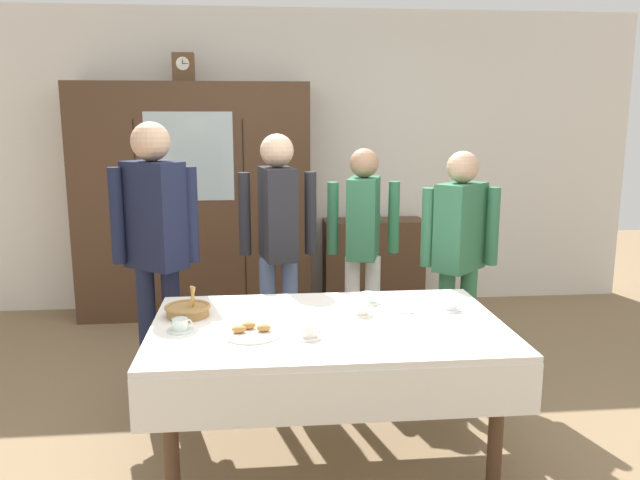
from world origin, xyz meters
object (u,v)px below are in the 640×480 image
object	(u,v)px
tea_cup_back_edge	(361,310)
spoon_front_edge	(265,309)
tea_cup_near_right	(369,299)
person_behind_table_right	(363,234)
mantel_clock	(183,67)
wall_cabinet	(194,202)
person_by_cabinet	(278,231)
bookshelf_low	(373,264)
tea_cup_near_left	(450,305)
spoon_mid_right	(407,313)
person_beside_shelf	(460,245)
book_stack	(374,217)
tea_cup_mid_left	(309,332)
person_behind_table_left	(155,234)
dining_table	(329,342)
bread_basket	(188,310)
pastry_plate	(251,332)
tea_cup_far_left	(180,326)

from	to	relation	value
tea_cup_back_edge	spoon_front_edge	distance (m)	0.52
tea_cup_near_right	person_behind_table_right	world-z (taller)	person_behind_table_right
mantel_clock	tea_cup_back_edge	bearing A→B (deg)	-65.15
wall_cabinet	person_by_cabinet	bearing A→B (deg)	-64.04
bookshelf_low	tea_cup_near_left	bearing A→B (deg)	-90.82
spoon_mid_right	person_beside_shelf	distance (m)	0.99
wall_cabinet	book_stack	xyz separation A→B (m)	(1.61, 0.05, -0.17)
tea_cup_mid_left	wall_cabinet	bearing A→B (deg)	105.86
mantel_clock	person_beside_shelf	bearing A→B (deg)	-40.44
bookshelf_low	person_behind_table_left	size ratio (longest dim) A/B	0.53
person_behind_table_right	person_behind_table_left	distance (m)	1.50
book_stack	tea_cup_near_right	bearing A→B (deg)	-101.11
tea_cup_mid_left	bookshelf_low	bearing A→B (deg)	73.63
tea_cup_back_edge	spoon_front_edge	bearing A→B (deg)	163.21
tea_cup_near_left	spoon_front_edge	bearing A→B (deg)	173.45
wall_cabinet	mantel_clock	distance (m)	1.14
wall_cabinet	tea_cup_back_edge	size ratio (longest dim) A/B	15.71
spoon_front_edge	person_beside_shelf	size ratio (longest dim) A/B	0.08
bookshelf_low	tea_cup_mid_left	world-z (taller)	bookshelf_low
dining_table	bookshelf_low	world-z (taller)	bookshelf_low
tea_cup_near_right	tea_cup_back_edge	xyz separation A→B (m)	(-0.08, -0.20, 0.00)
bread_basket	person_behind_table_left	bearing A→B (deg)	112.21
spoon_front_edge	person_beside_shelf	xyz separation A→B (m)	(1.29, 0.66, 0.20)
spoon_mid_right	spoon_front_edge	distance (m)	0.77
tea_cup_back_edge	spoon_mid_right	world-z (taller)	tea_cup_back_edge
tea_cup_back_edge	tea_cup_near_right	bearing A→B (deg)	69.83
tea_cup_mid_left	spoon_mid_right	size ratio (longest dim) A/B	1.09
tea_cup_near_left	person_by_cabinet	xyz separation A→B (m)	(-0.89, 0.99, 0.24)
tea_cup_near_left	tea_cup_mid_left	size ratio (longest dim) A/B	1.00
book_stack	pastry_plate	distance (m)	2.96
bookshelf_low	pastry_plate	xyz separation A→B (m)	(-1.10, -2.74, 0.33)
tea_cup_near_right	pastry_plate	world-z (taller)	tea_cup_near_right
tea_cup_near_right	tea_cup_mid_left	bearing A→B (deg)	-125.64
wall_cabinet	dining_table	bearing A→B (deg)	-70.84
person_beside_shelf	person_by_cabinet	world-z (taller)	person_by_cabinet
book_stack	tea_cup_back_edge	world-z (taller)	book_stack
pastry_plate	person_behind_table_left	bearing A→B (deg)	122.11
person_behind_table_left	tea_cup_mid_left	bearing A→B (deg)	-49.45
book_stack	person_beside_shelf	size ratio (longest dim) A/B	0.12
spoon_front_edge	tea_cup_near_right	bearing A→B (deg)	5.33
dining_table	tea_cup_near_left	size ratio (longest dim) A/B	13.65
tea_cup_back_edge	person_beside_shelf	distance (m)	1.14
tea_cup_mid_left	person_beside_shelf	distance (m)	1.58
tea_cup_near_left	person_beside_shelf	xyz separation A→B (m)	(0.30, 0.77, 0.17)
mantel_clock	tea_cup_near_right	world-z (taller)	mantel_clock
mantel_clock	tea_cup_near_right	xyz separation A→B (m)	(1.21, -2.24, -1.40)
tea_cup_near_right	spoon_front_edge	size ratio (longest dim) A/B	1.09
tea_cup_near_right	tea_cup_back_edge	bearing A→B (deg)	-110.17
mantel_clock	wall_cabinet	bearing A→B (deg)	0.88
tea_cup_far_left	tea_cup_mid_left	world-z (taller)	same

